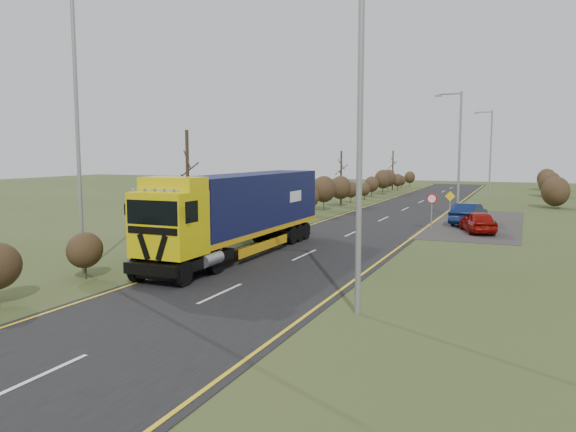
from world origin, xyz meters
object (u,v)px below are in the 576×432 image
(car_blue_sedan, at_px, (469,214))
(car_red_hatchback, at_px, (478,222))
(streetlight_near, at_px, (355,134))
(speed_sign, at_px, (432,205))
(lorry, at_px, (241,209))

(car_blue_sedan, bearing_deg, car_red_hatchback, 112.58)
(car_blue_sedan, relative_size, streetlight_near, 0.45)
(streetlight_near, relative_size, speed_sign, 4.20)
(car_blue_sedan, distance_m, speed_sign, 4.45)
(car_red_hatchback, xyz_separation_m, car_blue_sedan, (-0.89, 3.74, 0.05))
(speed_sign, bearing_deg, lorry, -119.55)
(lorry, relative_size, speed_sign, 6.08)
(car_blue_sedan, bearing_deg, lorry, 70.51)
(car_red_hatchback, bearing_deg, speed_sign, -14.09)
(speed_sign, bearing_deg, streetlight_near, -87.93)
(streetlight_near, xyz_separation_m, speed_sign, (-0.71, 19.61, -3.81))
(lorry, bearing_deg, speed_sign, 60.58)
(car_blue_sedan, xyz_separation_m, speed_sign, (-1.89, -3.92, 0.91))
(car_blue_sedan, bearing_deg, streetlight_near, 96.29)
(streetlight_near, bearing_deg, lorry, 136.72)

